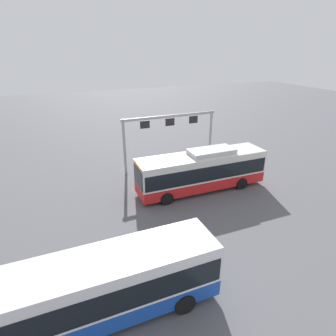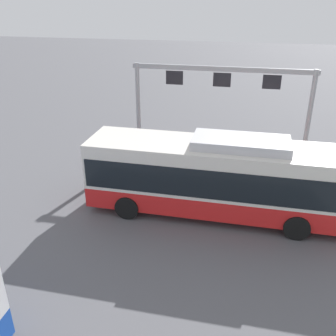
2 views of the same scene
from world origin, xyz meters
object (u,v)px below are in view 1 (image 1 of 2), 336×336
(person_boarding, at_px, (138,175))
(person_waiting_near, at_px, (166,170))
(bus_main, at_px, (202,169))
(trash_bin, at_px, (235,159))
(person_waiting_mid, at_px, (180,167))
(bus_background_left, at_px, (108,284))

(person_boarding, relative_size, person_waiting_near, 1.00)
(bus_main, height_order, trash_bin, bus_main)
(bus_main, distance_m, person_waiting_mid, 2.91)
(trash_bin, bearing_deg, bus_main, 29.79)
(bus_background_left, height_order, person_waiting_mid, bus_background_left)
(person_waiting_mid, height_order, trash_bin, person_waiting_mid)
(person_waiting_near, relative_size, person_waiting_mid, 1.00)
(bus_main, height_order, person_waiting_mid, bus_main)
(person_boarding, bearing_deg, bus_background_left, 0.79)
(person_boarding, height_order, person_waiting_near, person_waiting_near)
(person_waiting_near, bearing_deg, bus_main, 44.98)
(trash_bin, bearing_deg, person_waiting_near, 4.49)
(person_waiting_near, xyz_separation_m, person_waiting_mid, (-1.45, -0.07, 0.00))
(bus_main, relative_size, person_boarding, 6.46)
(person_waiting_near, bearing_deg, person_boarding, -90.13)
(person_waiting_mid, bearing_deg, bus_main, 20.93)
(bus_main, xyz_separation_m, person_waiting_near, (2.10, -2.66, -0.76))
(person_waiting_near, relative_size, trash_bin, 1.86)
(bus_main, bearing_deg, person_boarding, -32.38)
(person_waiting_near, xyz_separation_m, trash_bin, (-7.82, -0.61, -0.44))
(person_waiting_near, bearing_deg, bus_background_left, -25.89)
(trash_bin, bearing_deg, bus_background_left, 38.83)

